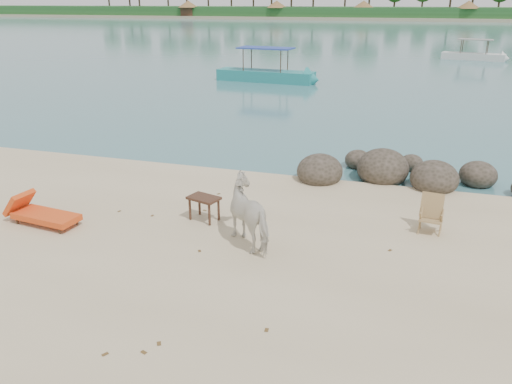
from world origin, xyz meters
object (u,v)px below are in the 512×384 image
boulders (394,173)px  cow (253,214)px  boat_near (266,53)px  side_table (204,210)px  deck_chair (431,216)px  lounge_chair (46,214)px

boulders → cow: (-2.67, -4.97, 0.47)m
boulders → cow: cow is taller
boat_near → cow: bearing=-69.5°
cow → side_table: size_ratio=2.31×
side_table → deck_chair: 5.05m
boulders → lounge_chair: bearing=-143.8°
boat_near → boulders: bearing=-57.8°
side_table → cow: bearing=-12.3°
boulders → side_table: boulders is taller
boulders → deck_chair: bearing=-75.2°
cow → boat_near: (-5.97, 22.04, 1.00)m
cow → side_table: 1.67m
cow → lounge_chair: size_ratio=0.84×
lounge_chair → deck_chair: 8.59m
boulders → boat_near: (-8.64, 17.07, 1.47)m
boulders → lounge_chair: boulders is taller
cow → side_table: bearing=-77.2°
side_table → lounge_chair: 3.57m
boat_near → lounge_chair: bearing=-81.6°
side_table → boat_near: boat_near is taller
boulders → cow: 5.66m
boulders → side_table: 5.86m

